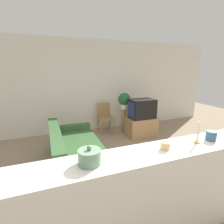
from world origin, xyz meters
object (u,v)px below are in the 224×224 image
television (142,109)px  decorative_bowl (90,157)px  wooden_chair (105,116)px  couch (75,153)px  potted_plant (124,100)px

television → decorative_bowl: (-2.13, -2.68, 0.30)m
wooden_chair → television: bearing=-41.4°
couch → decorative_bowl: size_ratio=9.11×
potted_plant → television: bearing=-59.1°
wooden_chair → couch: bearing=-126.0°
television → wooden_chair: bearing=138.6°
wooden_chair → decorative_bowl: decorative_bowl is taller
television → potted_plant: bearing=120.9°
television → decorative_bowl: decorative_bowl is taller
television → wooden_chair: size_ratio=0.79×
couch → wooden_chair: (1.19, 1.63, 0.21)m
wooden_chair → potted_plant: potted_plant is taller
couch → decorative_bowl: (-0.12, -1.77, 0.83)m
television → wooden_chair: television is taller
television → potted_plant: size_ratio=1.44×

